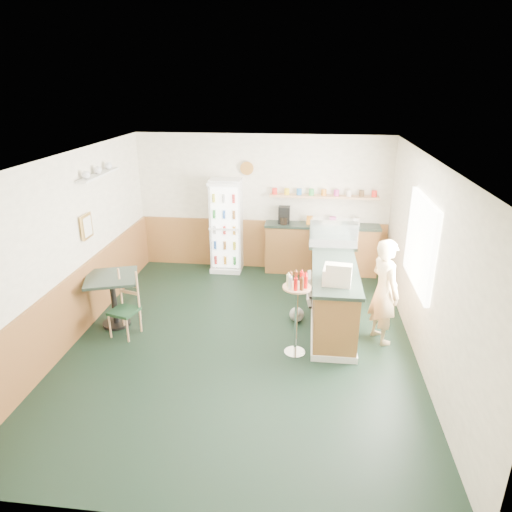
# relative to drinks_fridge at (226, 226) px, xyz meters

# --- Properties ---
(ground) EXTENTS (6.00, 6.00, 0.00)m
(ground) POSITION_rel_drinks_fridge_xyz_m (0.70, -2.74, -0.93)
(ground) COLOR black
(ground) RESTS_ON ground
(room_envelope) EXTENTS (5.04, 6.02, 2.72)m
(room_envelope) POSITION_rel_drinks_fridge_xyz_m (0.47, -2.01, 0.59)
(room_envelope) COLOR white
(room_envelope) RESTS_ON ground
(service_counter) EXTENTS (0.68, 3.01, 1.01)m
(service_counter) POSITION_rel_drinks_fridge_xyz_m (2.05, -1.67, -0.47)
(service_counter) COLOR olive
(service_counter) RESTS_ON ground
(back_counter) EXTENTS (2.24, 0.42, 1.69)m
(back_counter) POSITION_rel_drinks_fridge_xyz_m (1.88, 0.06, -0.38)
(back_counter) COLOR olive
(back_counter) RESTS_ON ground
(drinks_fridge) EXTENTS (0.61, 0.53, 1.86)m
(drinks_fridge) POSITION_rel_drinks_fridge_xyz_m (0.00, 0.00, 0.00)
(drinks_fridge) COLOR white
(drinks_fridge) RESTS_ON ground
(display_case) EXTENTS (0.80, 0.42, 0.45)m
(display_case) POSITION_rel_drinks_fridge_xyz_m (2.05, -1.22, 0.30)
(display_case) COLOR silver
(display_case) RESTS_ON service_counter
(cash_register) EXTENTS (0.43, 0.45, 0.22)m
(cash_register) POSITION_rel_drinks_fridge_xyz_m (2.05, -2.68, 0.19)
(cash_register) COLOR #EEE0C5
(cash_register) RESTS_ON service_counter
(shopkeeper) EXTENTS (0.57, 0.64, 1.59)m
(shopkeeper) POSITION_rel_drinks_fridge_xyz_m (2.75, -2.44, -0.14)
(shopkeeper) COLOR tan
(shopkeeper) RESTS_ON ground
(condiment_stand) EXTENTS (0.39, 0.39, 1.22)m
(condiment_stand) POSITION_rel_drinks_fridge_xyz_m (1.50, -2.96, -0.10)
(condiment_stand) COLOR silver
(condiment_stand) RESTS_ON ground
(newspaper_rack) EXTENTS (0.09, 0.42, 0.50)m
(newspaper_rack) POSITION_rel_drinks_fridge_xyz_m (1.69, -1.81, -0.45)
(newspaper_rack) COLOR black
(newspaper_rack) RESTS_ON ground
(cafe_table) EXTENTS (0.96, 0.96, 0.83)m
(cafe_table) POSITION_rel_drinks_fridge_xyz_m (-1.35, -2.47, -0.34)
(cafe_table) COLOR black
(cafe_table) RESTS_ON ground
(cafe_chair) EXTENTS (0.46, 0.46, 1.00)m
(cafe_chair) POSITION_rel_drinks_fridge_xyz_m (-1.08, -2.67, -0.41)
(cafe_chair) COLOR #15311C
(cafe_chair) RESTS_ON ground
(dog_doorstop) EXTENTS (0.23, 0.30, 0.28)m
(dog_doorstop) POSITION_rel_drinks_fridge_xyz_m (1.49, -2.04, -0.80)
(dog_doorstop) COLOR gray
(dog_doorstop) RESTS_ON ground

